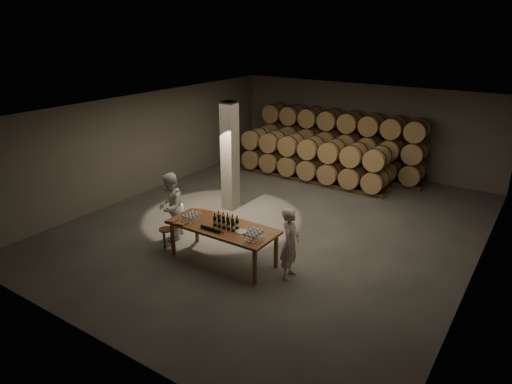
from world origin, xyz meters
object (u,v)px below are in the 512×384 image
Objects in this scene: bottle_cluster at (226,223)px; notebook_near at (181,223)px; person_man at (290,243)px; tasting_table at (223,230)px; plate at (241,231)px; stool at (166,233)px; person_woman at (171,207)px.

notebook_near is at bearing -155.91° from bottle_cluster.
tasting_table is at bearing 87.99° from person_man.
plate is 0.16× the size of person_man.
person_woman is (-0.33, 0.54, 0.42)m from stool.
person_man is at bearing 9.25° from notebook_near.
person_woman is at bearing 173.52° from bottle_cluster.
tasting_table is at bearing 177.92° from plate.
person_man is 3.47m from person_woman.
tasting_table is 0.55m from plate.
person_man is at bearing 10.46° from stool.
person_woman is at bearing 173.68° from tasting_table.
plate is 0.15× the size of person_woman.
tasting_table is at bearing 55.13° from person_woman.
person_woman is (-0.97, 0.65, -0.03)m from notebook_near.
plate is at bearing 56.10° from person_woman.
plate is 1.46m from notebook_near.
person_man reaches higher than bottle_cluster.
plate is 2.38m from person_woman.
stool is at bearing 3.10° from person_woman.
bottle_cluster reaches higher than tasting_table.
person_man is 0.92× the size of person_woman.
bottle_cluster is (0.11, -0.02, 0.22)m from tasting_table.
person_man is at bearing 9.79° from bottle_cluster.
bottle_cluster is 1.56m from person_man.
notebook_near is at bearing -10.34° from stool.
person_woman is at bearing 139.78° from notebook_near.
bottle_cluster is at bearing -9.02° from tasting_table.
plate is 1.14m from person_man.
person_woman reaches higher than notebook_near.
plate is 0.47× the size of stool.
plate is 1.15× the size of notebook_near.
person_woman is (-1.82, 0.20, 0.09)m from tasting_table.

